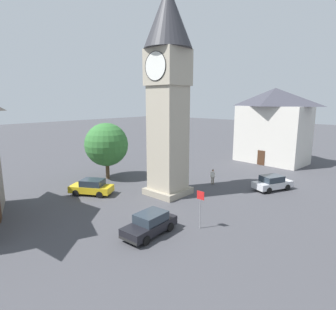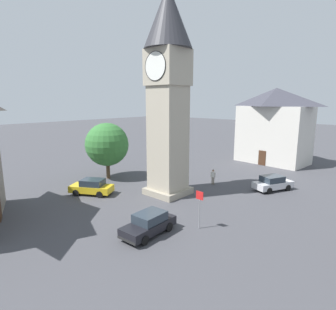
{
  "view_description": "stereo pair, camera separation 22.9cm",
  "coord_description": "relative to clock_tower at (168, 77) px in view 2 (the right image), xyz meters",
  "views": [
    {
      "loc": [
        17.49,
        -19.64,
        9.1
      ],
      "look_at": [
        0.0,
        0.0,
        3.9
      ],
      "focal_mm": 29.66,
      "sensor_mm": 36.0,
      "label": 1
    },
    {
      "loc": [
        17.66,
        -19.48,
        9.1
      ],
      "look_at": [
        0.0,
        0.0,
        3.9
      ],
      "focal_mm": 29.66,
      "sensor_mm": 36.0,
      "label": 2
    }
  ],
  "objects": [
    {
      "name": "clock_tower",
      "position": [
        0.0,
        0.0,
        0.0
      ],
      "size": [
        4.42,
        4.42,
        19.27
      ],
      "color": "gray",
      "rests_on": "ground"
    },
    {
      "name": "car_red_corner",
      "position": [
        -5.41,
        -5.19,
        -10.46
      ],
      "size": [
        4.42,
        3.54,
        1.53
      ],
      "color": "gold",
      "rests_on": "ground"
    },
    {
      "name": "road_sign",
      "position": [
        6.8,
        -4.17,
        -9.32
      ],
      "size": [
        0.6,
        0.07,
        2.8
      ],
      "color": "gray",
      "rests_on": "ground"
    },
    {
      "name": "car_silver_kerb",
      "position": [
        7.26,
        8.03,
        -10.46
      ],
      "size": [
        3.24,
        4.46,
        1.53
      ],
      "color": "silver",
      "rests_on": "ground"
    },
    {
      "name": "tree",
      "position": [
        -8.98,
        -0.66,
        -7.17
      ],
      "size": [
        5.01,
        5.01,
        6.57
      ],
      "color": "brown",
      "rests_on": "ground"
    },
    {
      "name": "car_blue_kerb",
      "position": [
        4.74,
        -7.19,
        -10.46
      ],
      "size": [
        1.97,
        4.21,
        1.53
      ],
      "color": "black",
      "rests_on": "ground"
    },
    {
      "name": "building_shop_left",
      "position": [
        1.92,
        20.97,
        -5.7
      ],
      "size": [
        10.46,
        6.87,
        10.85
      ],
      "color": "beige",
      "rests_on": "ground"
    },
    {
      "name": "ground_plane",
      "position": [
        -0.0,
        -0.0,
        -11.22
      ],
      "size": [
        200.0,
        200.0,
        0.0
      ],
      "primitive_type": "plane",
      "color": "#424247"
    },
    {
      "name": "pedestrian",
      "position": [
        1.6,
        5.6,
        -10.21
      ],
      "size": [
        0.55,
        0.3,
        1.69
      ],
      "color": "#706656",
      "rests_on": "ground"
    },
    {
      "name": "car_white_side",
      "position": [
        -9.42,
        9.36,
        -10.46
      ],
      "size": [
        4.46,
        3.12,
        1.53
      ],
      "color": "silver",
      "rests_on": "ground"
    }
  ]
}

